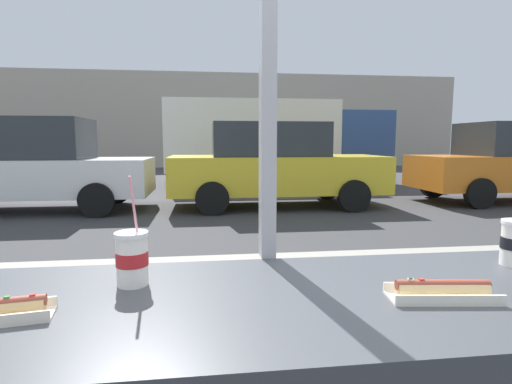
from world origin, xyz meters
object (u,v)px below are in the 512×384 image
(parked_car_orange, at_px, (512,162))
(parked_car_yellow, at_px, (274,165))
(parked_car_white, at_px, (31,165))
(soda_cup_right, at_px, (132,258))
(hotdog_tray_near, at_px, (442,290))
(box_truck, at_px, (275,138))

(parked_car_orange, bearing_deg, parked_car_yellow, -180.00)
(parked_car_white, bearing_deg, soda_cup_right, -66.20)
(hotdog_tray_near, xyz_separation_m, parked_car_yellow, (0.87, 7.53, -0.12))
(soda_cup_right, xyz_separation_m, parked_car_white, (-3.23, 7.33, -0.15))
(parked_car_orange, bearing_deg, box_truck, 136.53)
(parked_car_orange, relative_size, box_truck, 0.62)
(hotdog_tray_near, distance_m, parked_car_orange, 9.91)
(hotdog_tray_near, relative_size, parked_car_yellow, 0.06)
(hotdog_tray_near, distance_m, parked_car_yellow, 7.58)
(soda_cup_right, distance_m, parked_car_orange, 10.29)
(soda_cup_right, distance_m, box_truck, 12.11)
(soda_cup_right, bearing_deg, box_truck, 78.26)
(hotdog_tray_near, relative_size, box_truck, 0.04)
(hotdog_tray_near, height_order, parked_car_orange, parked_car_orange)
(soda_cup_right, relative_size, parked_car_white, 0.07)
(parked_car_white, bearing_deg, parked_car_yellow, -0.00)
(parked_car_yellow, height_order, box_truck, box_truck)
(parked_car_white, bearing_deg, box_truck, 38.44)
(parked_car_white, xyz_separation_m, parked_car_orange, (10.46, 0.00, -0.01))
(soda_cup_right, xyz_separation_m, parked_car_orange, (7.23, 7.33, -0.16))
(soda_cup_right, relative_size, hotdog_tray_near, 1.10)
(parked_car_yellow, bearing_deg, hotdog_tray_near, -96.57)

